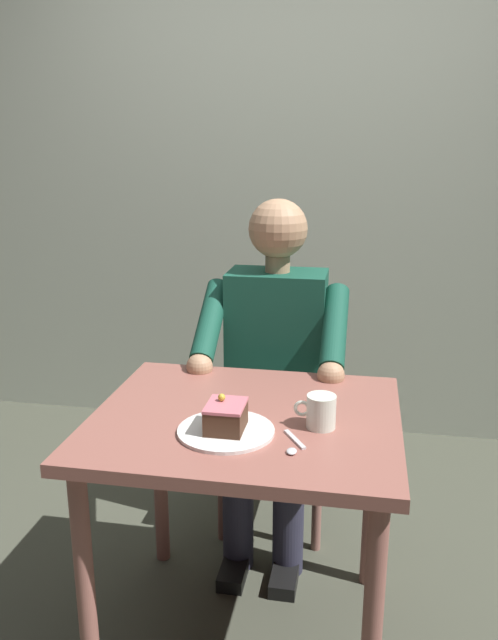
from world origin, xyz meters
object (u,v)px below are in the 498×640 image
(chair, at_px, (279,396))
(seated_person, at_px, (274,369))
(dessert_spoon, at_px, (293,446))
(coffee_cup, at_px, (321,411))
(cake_slice, at_px, (226,416))
(dining_table, at_px, (246,448))

(chair, height_order, seated_person, seated_person)
(seated_person, relative_size, dessert_spoon, 9.36)
(coffee_cup, relative_size, dessert_spoon, 0.83)
(chair, distance_m, dessert_spoon, 0.94)
(cake_slice, height_order, dessert_spoon, cake_slice)
(cake_slice, distance_m, dessert_spoon, 0.20)
(coffee_cup, height_order, dessert_spoon, coffee_cup)
(dining_table, xyz_separation_m, coffee_cup, (-0.21, 0.04, 0.15))
(chair, xyz_separation_m, cake_slice, (0.03, 0.84, 0.28))
(dining_table, distance_m, dessert_spoon, 0.26)
(dining_table, xyz_separation_m, cake_slice, (0.03, 0.12, 0.15))
(coffee_cup, bearing_deg, seated_person, -70.32)
(dining_table, distance_m, seated_person, 0.55)
(dining_table, xyz_separation_m, chair, (0.00, -0.72, -0.13))
(seated_person, xyz_separation_m, coffee_cup, (-0.21, 0.59, 0.11))
(dining_table, relative_size, seated_person, 0.67)
(seated_person, bearing_deg, chair, -90.00)
(dessert_spoon, bearing_deg, chair, -80.20)
(coffee_cup, bearing_deg, chair, -74.45)
(cake_slice, relative_size, dessert_spoon, 0.87)
(seated_person, bearing_deg, coffee_cup, 109.68)
(dining_table, bearing_deg, dessert_spoon, 131.83)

